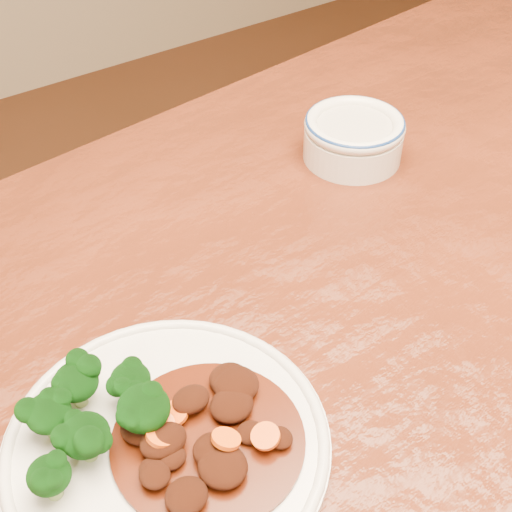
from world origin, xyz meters
TOP-DOWN VIEW (x-y plane):
  - dining_table at (0.00, 0.00)m, footprint 1.59×1.06m
  - dinner_plate at (-0.22, 0.02)m, footprint 0.25×0.25m
  - broccoli_florets at (-0.25, 0.06)m, footprint 0.11×0.09m
  - mince_stew at (-0.19, 0.01)m, footprint 0.14×0.14m
  - dip_bowl at (0.15, 0.24)m, footprint 0.11×0.11m

SIDE VIEW (x-z plane):
  - dining_table at x=0.00m, z-range 0.30..1.05m
  - dinner_plate at x=-0.22m, z-range 0.75..0.77m
  - mince_stew at x=-0.19m, z-range 0.76..0.78m
  - dip_bowl at x=0.15m, z-range 0.75..0.80m
  - broccoli_florets at x=-0.25m, z-range 0.76..0.81m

